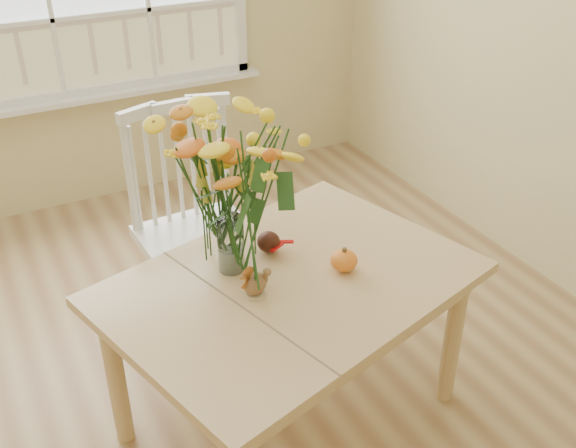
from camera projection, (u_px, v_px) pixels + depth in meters
floor at (216, 448)px, 2.62m from camera, size 4.00×4.50×0.01m
dining_table at (291, 300)px, 2.45m from camera, size 1.48×1.22×0.68m
windsor_chair at (192, 215)px, 2.99m from camera, size 0.51×0.49×1.06m
flower_vase at (228, 191)px, 2.30m from camera, size 0.45×0.45×0.53m
pumpkin at (344, 261)px, 2.44m from camera, size 0.10×0.10×0.08m
turkey_figurine at (255, 284)px, 2.30m from camera, size 0.11×0.10×0.12m
dark_gourd at (269, 243)px, 2.54m from camera, size 0.13×0.09×0.08m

